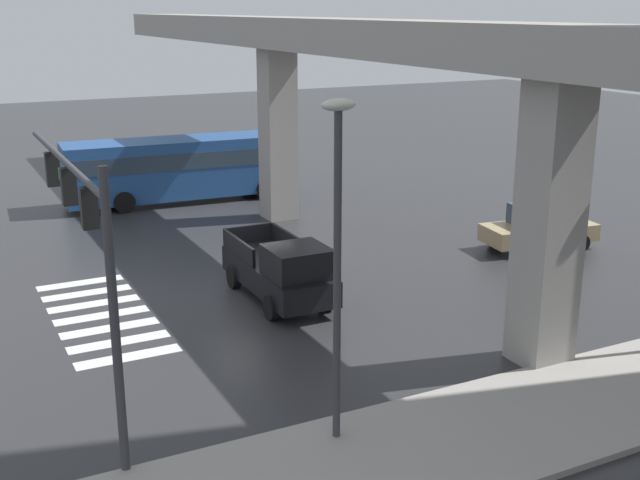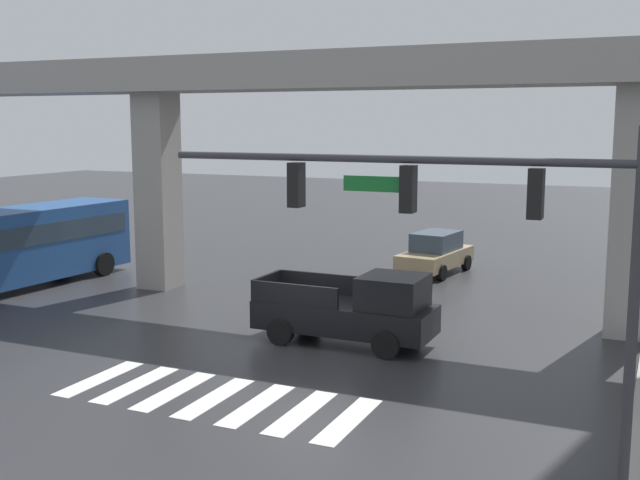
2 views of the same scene
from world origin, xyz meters
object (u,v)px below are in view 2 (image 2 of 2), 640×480
pickup_truck (354,310)px  city_bus (5,245)px  traffic_signal_mast (471,222)px  sedan_tan (435,253)px

pickup_truck → city_bus: bearing=174.7°
city_bus → traffic_signal_mast: size_ratio=1.26×
pickup_truck → sedan_tan: size_ratio=1.14×
traffic_signal_mast → city_bus: bearing=157.3°
city_bus → sedan_tan: bearing=35.5°
pickup_truck → traffic_signal_mast: size_ratio=0.59×
pickup_truck → traffic_signal_mast: bearing=-54.4°
pickup_truck → sedan_tan: 11.17m
pickup_truck → city_bus: (-14.54, 1.36, 0.73)m
city_bus → sedan_tan: 16.88m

